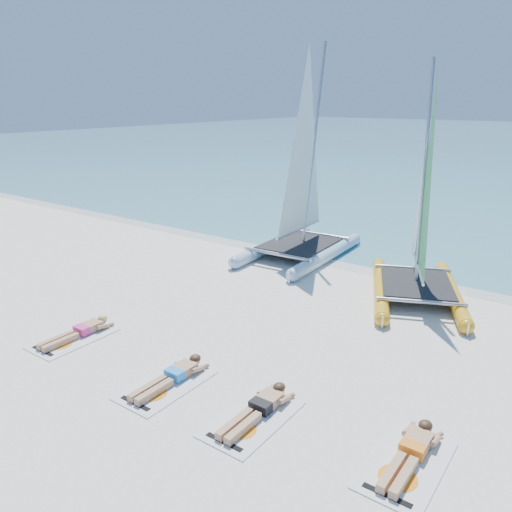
% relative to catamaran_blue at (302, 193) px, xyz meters
% --- Properties ---
extents(ground, '(140.00, 140.00, 0.00)m').
position_rel_catamaran_blue_xyz_m(ground, '(2.05, -5.36, -2.13)').
color(ground, white).
rests_on(ground, ground).
extents(wet_sand_strip, '(140.00, 1.40, 0.01)m').
position_rel_catamaran_blue_xyz_m(wet_sand_strip, '(2.05, 0.14, -2.13)').
color(wet_sand_strip, silver).
rests_on(wet_sand_strip, ground).
extents(catamaran_blue, '(2.74, 5.34, 7.14)m').
position_rel_catamaran_blue_xyz_m(catamaran_blue, '(0.00, 0.00, 0.00)').
color(catamaran_blue, '#ACD2E2').
rests_on(catamaran_blue, ground).
extents(catamaran_yellow, '(3.92, 5.17, 6.37)m').
position_rel_catamaran_blue_xyz_m(catamaran_yellow, '(4.28, -0.99, -0.12)').
color(catamaran_yellow, yellow).
rests_on(catamaran_yellow, ground).
extents(towel_a, '(1.00, 1.85, 0.02)m').
position_rel_catamaran_blue_xyz_m(towel_a, '(-0.90, -8.36, -2.12)').
color(towel_a, white).
rests_on(towel_a, ground).
extents(sunbather_a, '(0.37, 1.73, 0.26)m').
position_rel_catamaran_blue_xyz_m(sunbather_a, '(-0.90, -8.17, -2.01)').
color(sunbather_a, tan).
rests_on(sunbather_a, towel_a).
extents(towel_b, '(1.00, 1.85, 0.02)m').
position_rel_catamaran_blue_xyz_m(towel_b, '(2.17, -8.50, -2.12)').
color(towel_b, white).
rests_on(towel_b, ground).
extents(sunbather_b, '(0.37, 1.73, 0.26)m').
position_rel_catamaran_blue_xyz_m(sunbather_b, '(2.17, -8.31, -2.01)').
color(sunbather_b, tan).
rests_on(sunbather_b, towel_b).
extents(towel_c, '(1.00, 1.85, 0.02)m').
position_rel_catamaran_blue_xyz_m(towel_c, '(4.09, -8.38, -2.12)').
color(towel_c, white).
rests_on(towel_c, ground).
extents(sunbather_c, '(0.37, 1.73, 0.26)m').
position_rel_catamaran_blue_xyz_m(sunbather_c, '(4.09, -8.19, -2.01)').
color(sunbather_c, tan).
rests_on(sunbather_c, towel_c).
extents(towel_d, '(1.00, 1.85, 0.02)m').
position_rel_catamaran_blue_xyz_m(towel_d, '(6.57, -7.94, -2.12)').
color(towel_d, white).
rests_on(towel_d, ground).
extents(sunbather_d, '(0.37, 1.73, 0.26)m').
position_rel_catamaran_blue_xyz_m(sunbather_d, '(6.57, -7.75, -2.01)').
color(sunbather_d, tan).
rests_on(sunbather_d, towel_d).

